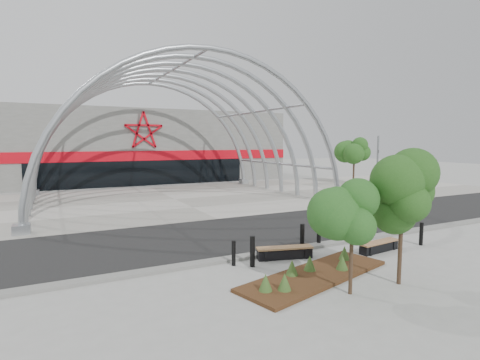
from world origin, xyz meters
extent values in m
plane|color=gray|center=(0.00, 0.00, 0.00)|extent=(140.00, 140.00, 0.00)
cube|color=black|center=(0.00, 3.50, 0.01)|extent=(140.00, 7.00, 0.02)
cube|color=gray|center=(0.00, 15.50, 0.02)|extent=(60.00, 17.00, 0.04)
cube|color=slate|center=(0.00, -0.25, 0.06)|extent=(60.00, 0.50, 0.12)
cube|color=slate|center=(0.00, 33.50, 4.00)|extent=(34.00, 15.00, 8.00)
cube|color=black|center=(0.00, 26.05, 1.30)|extent=(22.00, 0.25, 2.60)
cube|color=red|center=(0.00, 26.05, 3.10)|extent=(34.00, 0.30, 1.00)
torus|color=#A5AAAF|center=(0.00, 8.00, 0.00)|extent=(20.36, 0.36, 20.36)
torus|color=#A5AAAF|center=(0.00, 10.50, 0.00)|extent=(20.36, 0.36, 20.36)
torus|color=#A5AAAF|center=(0.00, 13.00, 0.00)|extent=(20.36, 0.36, 20.36)
torus|color=#A5AAAF|center=(0.00, 15.50, 0.00)|extent=(20.36, 0.36, 20.36)
torus|color=#A5AAAF|center=(0.00, 18.00, 0.00)|extent=(20.36, 0.36, 20.36)
torus|color=#A5AAAF|center=(0.00, 20.50, 0.00)|extent=(20.36, 0.36, 20.36)
torus|color=#A5AAAF|center=(0.00, 23.00, 0.00)|extent=(20.36, 0.36, 20.36)
cylinder|color=#A5AAAF|center=(9.66, 15.50, 2.59)|extent=(0.20, 15.00, 0.20)
cylinder|color=#A5AAAF|center=(7.07, 15.50, 7.07)|extent=(0.20, 15.00, 0.20)
cylinder|color=#A5AAAF|center=(0.00, 15.50, 10.00)|extent=(0.20, 15.00, 0.20)
cylinder|color=#A5AAAF|center=(-7.07, 15.50, 7.07)|extent=(0.20, 15.00, 0.20)
cylinder|color=#A5AAAF|center=(-9.66, 15.50, 2.59)|extent=(0.20, 15.00, 0.20)
cube|color=#A5AAAF|center=(-10.00, 8.00, 0.25)|extent=(0.80, 0.80, 0.50)
cube|color=#A5AAAF|center=(-10.00, 23.00, 0.25)|extent=(0.80, 0.80, 0.50)
cube|color=#A5AAAF|center=(10.00, 8.00, 0.25)|extent=(0.80, 0.80, 0.50)
cube|color=#A5AAAF|center=(10.00, 23.00, 0.25)|extent=(0.80, 0.80, 0.50)
cube|color=#321C0D|center=(-0.74, -3.15, 0.06)|extent=(6.25, 3.32, 0.11)
cone|color=#3D5E26|center=(-2.45, -3.84, 0.37)|extent=(0.41, 0.41, 0.52)
cone|color=#3D5E26|center=(-0.71, -2.78, 0.37)|extent=(0.41, 0.41, 0.52)
cone|color=#3D5E26|center=(0.35, -3.21, 0.37)|extent=(0.41, 0.41, 0.52)
cone|color=#3D5E26|center=(-1.52, -2.88, 0.37)|extent=(0.41, 0.41, 0.52)
cone|color=#3D5E26|center=(1.20, -2.39, 0.37)|extent=(0.41, 0.41, 0.52)
cone|color=#3D5E26|center=(-2.98, -3.63, 0.37)|extent=(0.41, 0.41, 0.52)
cylinder|color=gray|center=(13.40, 7.58, 2.49)|extent=(0.14, 0.14, 4.98)
imported|color=black|center=(13.40, 7.58, 3.59)|extent=(0.36, 0.69, 0.14)
cylinder|color=#322316|center=(-0.70, -4.74, 0.92)|extent=(0.11, 0.11, 1.84)
ellipsoid|color=#18471A|center=(-0.70, -4.74, 2.60)|extent=(1.58, 1.58, 2.01)
cylinder|color=#312216|center=(1.26, -4.83, 0.99)|extent=(0.13, 0.13, 1.98)
ellipsoid|color=#193C12|center=(1.26, -4.83, 2.79)|extent=(1.64, 1.64, 2.16)
cube|color=black|center=(-0.56, -0.99, 0.18)|extent=(2.19, 0.95, 0.37)
cube|color=black|center=(-1.34, -0.78, 0.22)|extent=(0.25, 0.49, 0.43)
cube|color=black|center=(0.22, -1.20, 0.22)|extent=(0.25, 0.49, 0.43)
cube|color=#8F6045|center=(-0.56, -0.99, 0.43)|extent=(2.26, 1.04, 0.06)
cube|color=black|center=(3.45, -1.97, 0.17)|extent=(2.05, 0.59, 0.34)
cube|color=black|center=(2.70, -2.05, 0.20)|extent=(0.17, 0.45, 0.40)
cube|color=black|center=(4.20, -1.89, 0.20)|extent=(0.17, 0.45, 0.40)
cube|color=brown|center=(3.45, -1.97, 0.40)|extent=(2.10, 0.67, 0.06)
cylinder|color=black|center=(-2.14, -1.27, 0.57)|extent=(0.18, 0.18, 1.13)
cylinder|color=black|center=(-2.70, -0.85, 0.46)|extent=(0.15, 0.15, 0.93)
cylinder|color=black|center=(1.82, -0.10, 0.55)|extent=(0.18, 0.18, 1.10)
cylinder|color=black|center=(0.67, -0.44, 0.57)|extent=(0.18, 0.18, 1.14)
cylinder|color=black|center=(5.87, -2.09, 0.51)|extent=(0.16, 0.16, 1.01)
cylinder|color=black|center=(21.00, 18.00, 1.51)|extent=(0.20, 0.20, 3.03)
ellipsoid|color=#184615|center=(21.00, 18.00, 4.26)|extent=(2.70, 2.70, 3.30)
camera|label=1|loc=(-8.50, -12.90, 4.54)|focal=28.00mm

